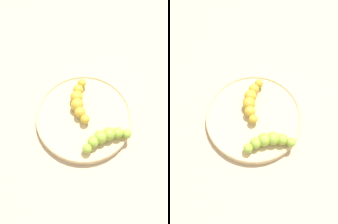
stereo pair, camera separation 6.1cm
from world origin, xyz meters
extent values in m
plane|color=tan|center=(0.00, 0.00, 0.00)|extent=(2.40, 2.40, 0.00)
cylinder|color=#D1B784|center=(0.00, 0.00, 0.01)|extent=(0.27, 0.27, 0.02)
torus|color=#D1B784|center=(0.00, 0.00, 0.02)|extent=(0.27, 0.27, 0.01)
sphere|color=gold|center=(-0.07, -0.06, 0.04)|extent=(0.02, 0.02, 0.02)
sphere|color=gold|center=(-0.04, -0.06, 0.04)|extent=(0.03, 0.03, 0.03)
sphere|color=gold|center=(-0.02, -0.05, 0.04)|extent=(0.04, 0.04, 0.04)
sphere|color=gold|center=(-0.01, -0.03, 0.04)|extent=(0.04, 0.04, 0.04)
sphere|color=gold|center=(0.01, -0.01, 0.04)|extent=(0.03, 0.03, 0.03)
sphere|color=gold|center=(0.01, 0.01, 0.04)|extent=(0.02, 0.02, 0.02)
sphere|color=#8CAD38|center=(-0.02, 0.12, 0.04)|extent=(0.02, 0.02, 0.02)
sphere|color=#8CAD38|center=(-0.01, 0.10, 0.04)|extent=(0.03, 0.03, 0.03)
sphere|color=#8CAD38|center=(0.01, 0.09, 0.04)|extent=(0.03, 0.03, 0.03)
sphere|color=#8CAD38|center=(0.03, 0.08, 0.04)|extent=(0.03, 0.03, 0.03)
sphere|color=#8CAD38|center=(0.05, 0.07, 0.04)|extent=(0.03, 0.03, 0.03)
sphere|color=#8CAD38|center=(0.07, 0.07, 0.04)|extent=(0.02, 0.02, 0.02)
camera|label=1|loc=(0.21, 0.18, 0.58)|focal=36.63mm
camera|label=2|loc=(0.17, 0.22, 0.58)|focal=36.63mm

